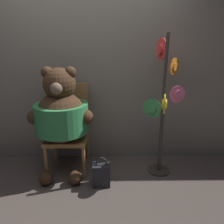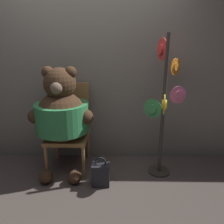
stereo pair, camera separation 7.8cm
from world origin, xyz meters
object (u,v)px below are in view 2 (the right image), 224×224
hat_display_rack (163,104)px  handbag_on_ground (101,174)px  teddy_bear (62,114)px  chair (69,125)px

hat_display_rack → handbag_on_ground: bearing=-157.2°
hat_display_rack → teddy_bear: bearing=-179.4°
handbag_on_ground → teddy_bear: bearing=148.4°
chair → handbag_on_ground: bearing=-47.7°
chair → handbag_on_ground: chair is taller
chair → hat_display_rack: bearing=-8.7°
teddy_bear → handbag_on_ground: size_ratio=3.75×
handbag_on_ground → chair: bearing=132.3°
teddy_bear → hat_display_rack: 1.23m
hat_display_rack → handbag_on_ground: (-0.74, -0.31, -0.78)m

